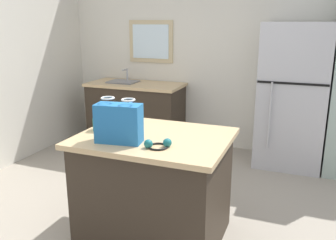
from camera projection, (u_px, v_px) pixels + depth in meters
back_wall at (229, 48)px, 4.89m from camera, size 4.85×0.13×2.78m
kitchen_island at (155, 187)px, 2.94m from camera, size 1.17×0.92×0.89m
refrigerator at (292, 96)px, 4.36m from camera, size 0.78×0.69×1.75m
sink_counter at (136, 113)px, 5.24m from camera, size 1.36×0.64×1.08m
shopping_bag at (119, 123)px, 2.64m from camera, size 0.35×0.20×0.33m
small_box at (104, 124)px, 2.95m from camera, size 0.18×0.13×0.11m
bottle at (131, 115)px, 3.11m from camera, size 0.07×0.07×0.20m
ear_defenders at (158, 144)px, 2.56m from camera, size 0.21×0.21×0.06m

